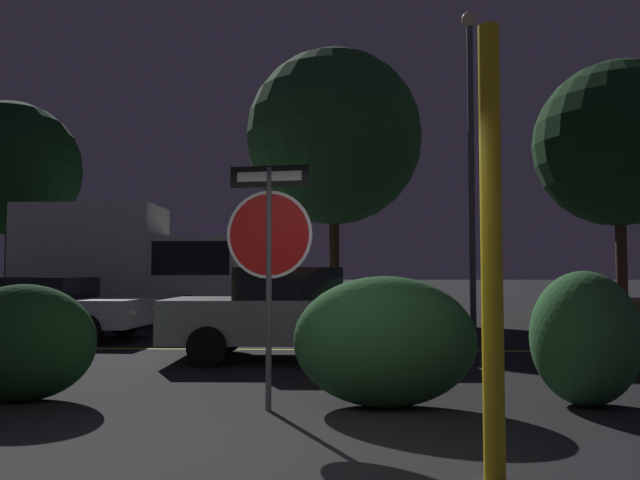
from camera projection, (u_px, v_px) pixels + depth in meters
name	position (u px, v px, depth m)	size (l,w,h in m)	color
ground_plane	(255.00, 466.00, 4.47)	(260.00, 260.00, 0.00)	black
road_center_stripe	(313.00, 350.00, 11.25)	(37.60, 0.12, 0.01)	gold
stop_sign	(269.00, 237.00, 6.38)	(0.90, 0.14, 2.49)	#4C4C51
yellow_pole_right	(492.00, 250.00, 4.21)	(0.14, 0.14, 3.09)	yellow
hedge_bush_1	(23.00, 342.00, 6.77)	(1.61, 0.93, 1.27)	#19421E
hedge_bush_2	(385.00, 341.00, 6.46)	(1.90, 0.99, 1.35)	#285B2D
hedge_bush_3	(585.00, 338.00, 6.53)	(1.12, 1.09, 1.41)	#2D6633
passing_car_1	(51.00, 308.00, 12.91)	(3.99, 2.14, 1.30)	silver
passing_car_2	(297.00, 313.00, 10.08)	(4.34, 2.06, 1.47)	#9E9EA3
delivery_truck	(131.00, 263.00, 16.76)	(5.84, 2.48, 3.20)	silver
street_lamp	(471.00, 134.00, 16.20)	(0.42, 0.42, 8.26)	#4C4C51
tree_0	(334.00, 138.00, 19.65)	(5.52, 5.52, 8.42)	#422D1E
tree_1	(618.00, 144.00, 18.61)	(4.94, 4.94, 7.73)	#422D1E
tree_2	(12.00, 169.00, 19.74)	(4.24, 4.24, 6.82)	#422D1E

